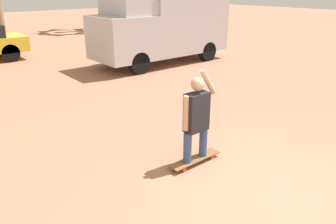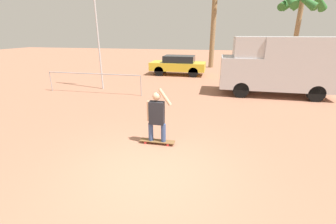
# 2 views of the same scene
# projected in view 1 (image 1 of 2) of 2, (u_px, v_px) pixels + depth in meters

# --- Properties ---
(ground_plane) EXTENTS (80.00, 80.00, 0.00)m
(ground_plane) POSITION_uv_depth(u_px,v_px,m) (277.00, 198.00, 4.79)
(ground_plane) COLOR #A36B51
(skateboard) EXTENTS (1.03, 0.23, 0.09)m
(skateboard) POSITION_uv_depth(u_px,v_px,m) (195.00, 159.00, 5.71)
(skateboard) COLOR brown
(skateboard) RESTS_ON ground_plane
(person_skateboarder) EXTENTS (0.71, 0.22, 1.58)m
(person_skateboarder) POSITION_uv_depth(u_px,v_px,m) (196.00, 115.00, 5.40)
(person_skateboarder) COLOR #384C7A
(person_skateboarder) RESTS_ON skateboard
(camper_van) EXTENTS (5.47, 2.04, 2.90)m
(camper_van) POSITION_uv_depth(u_px,v_px,m) (163.00, 22.00, 12.65)
(camper_van) COLOR black
(camper_van) RESTS_ON ground_plane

